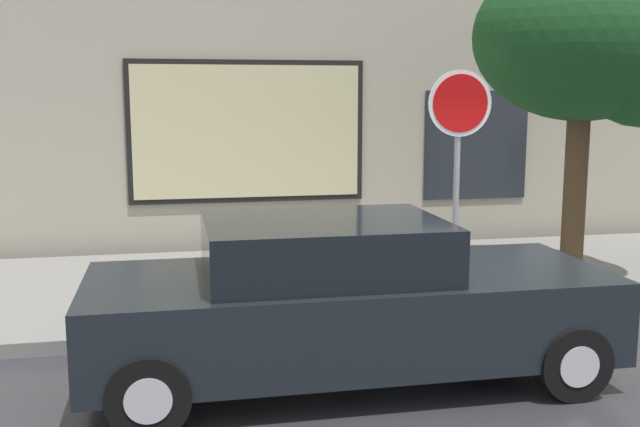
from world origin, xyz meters
TOP-DOWN VIEW (x-y plane):
  - ground_plane at (0.00, 0.00)m, footprint 60.00×60.00m
  - sidewalk at (0.00, 3.00)m, footprint 20.00×4.00m
  - building_facade at (-0.02, 5.50)m, footprint 20.00×0.67m
  - parked_car at (-1.53, -0.13)m, footprint 4.56×1.85m
  - fire_hydrant at (-2.27, 1.56)m, footprint 0.30×0.44m
  - street_tree at (2.27, 2.29)m, footprint 2.81×2.39m
  - stop_sign at (0.26, 1.73)m, footprint 0.76×0.10m

SIDE VIEW (x-z plane):
  - ground_plane at x=0.00m, z-range 0.00..0.00m
  - sidewalk at x=0.00m, z-range 0.00..0.15m
  - fire_hydrant at x=-2.27m, z-range 0.14..0.88m
  - parked_car at x=-1.53m, z-range -0.01..1.45m
  - stop_sign at x=0.26m, z-range 0.70..3.36m
  - street_tree at x=2.27m, z-range 1.08..5.23m
  - building_facade at x=-0.02m, z-range -0.02..6.98m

